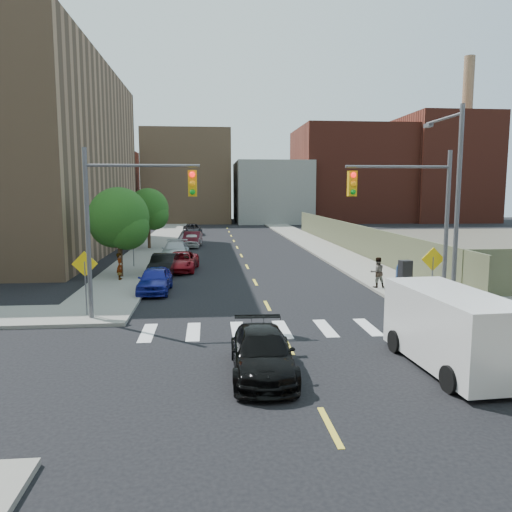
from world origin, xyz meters
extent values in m
plane|color=black|center=(0.00, 0.00, 0.00)|extent=(160.00, 160.00, 0.00)
cube|color=gray|center=(-7.75, 41.50, 0.07)|extent=(3.50, 73.00, 0.15)
cube|color=gray|center=(7.75, 41.50, 0.07)|extent=(3.50, 73.00, 0.15)
cube|color=#696E4D|center=(9.60, 28.00, 1.25)|extent=(0.12, 44.00, 2.50)
cube|color=#592319|center=(-22.00, 70.00, 6.00)|extent=(14.00, 18.00, 12.00)
cube|color=#8C6B4C|center=(-6.00, 72.00, 7.50)|extent=(14.00, 16.00, 15.00)
cube|color=gray|center=(8.00, 70.00, 5.00)|extent=(12.00, 16.00, 10.00)
cube|color=#592319|center=(22.00, 72.00, 8.00)|extent=(18.00, 18.00, 16.00)
cube|color=#592319|center=(38.00, 70.00, 9.00)|extent=(14.00, 16.00, 18.00)
cylinder|color=#8C6B4C|center=(42.00, 70.00, 14.00)|extent=(1.80, 1.80, 28.00)
cylinder|color=#59595E|center=(-7.50, 6.00, 3.50)|extent=(0.18, 0.18, 7.00)
cylinder|color=#59595E|center=(-5.25, 6.00, 6.30)|extent=(4.50, 0.12, 0.12)
cube|color=#E5A50C|center=(-3.30, 6.00, 5.60)|extent=(0.35, 0.30, 1.05)
cylinder|color=#59595E|center=(7.50, 6.00, 3.50)|extent=(0.18, 0.18, 7.00)
cylinder|color=#59595E|center=(5.25, 6.00, 6.30)|extent=(4.50, 0.12, 0.12)
cube|color=#E5A50C|center=(3.30, 6.00, 5.60)|extent=(0.35, 0.30, 1.05)
cylinder|color=#59595E|center=(8.20, 6.50, 4.50)|extent=(0.20, 0.20, 9.00)
cylinder|color=#59595E|center=(8.20, 8.20, 8.60)|extent=(0.12, 3.50, 0.12)
cube|color=#59595E|center=(8.20, 9.80, 8.50)|extent=(0.25, 0.60, 0.18)
cylinder|color=#59595E|center=(-7.80, 6.50, 1.20)|extent=(0.06, 0.06, 2.40)
cube|color=yellow|center=(-7.80, 6.50, 2.30)|extent=(1.06, 0.04, 1.06)
cylinder|color=#59595E|center=(7.20, 6.50, 1.20)|extent=(0.06, 0.06, 2.40)
cube|color=yellow|center=(7.20, 6.50, 2.30)|extent=(1.06, 0.04, 1.06)
cylinder|color=#59595E|center=(-7.80, 20.00, 1.20)|extent=(0.06, 0.06, 2.40)
cube|color=yellow|center=(-7.80, 20.00, 2.30)|extent=(1.06, 0.04, 1.06)
cylinder|color=#332114|center=(-8.00, 16.00, 1.32)|extent=(0.28, 0.28, 2.64)
sphere|color=#1C4D16|center=(-8.00, 16.00, 3.72)|extent=(3.60, 3.60, 3.60)
sphere|color=#1C4D16|center=(-7.50, 15.70, 3.12)|extent=(2.64, 2.64, 2.64)
sphere|color=#1C4D16|center=(-8.40, 16.40, 3.30)|extent=(2.88, 2.88, 2.88)
cylinder|color=#332114|center=(-8.00, 31.00, 1.32)|extent=(0.28, 0.28, 2.64)
sphere|color=#1C4D16|center=(-8.00, 31.00, 3.72)|extent=(3.60, 3.60, 3.60)
sphere|color=#1C4D16|center=(-7.50, 30.70, 3.12)|extent=(2.64, 2.64, 2.64)
sphere|color=#1C4D16|center=(-8.40, 31.40, 3.30)|extent=(2.88, 2.88, 2.88)
imported|color=navy|center=(-5.50, 11.61, 0.68)|extent=(1.70, 4.01, 1.35)
imported|color=black|center=(-5.50, 16.87, 0.68)|extent=(1.75, 4.21, 1.36)
imported|color=maroon|center=(-4.55, 18.59, 0.64)|extent=(2.49, 4.74, 1.27)
imported|color=#B0B4B8|center=(-5.26, 24.18, 0.70)|extent=(2.05, 4.88, 1.41)
imported|color=#BBBBBB|center=(-4.20, 32.55, 0.67)|extent=(1.90, 4.03, 1.33)
imported|color=#400C15|center=(-4.20, 32.97, 0.71)|extent=(1.87, 4.45, 1.43)
imported|color=black|center=(-4.58, 46.20, 0.65)|extent=(2.51, 4.82, 1.29)
imported|color=black|center=(-1.18, -0.60, 0.64)|extent=(1.94, 4.47, 1.28)
cube|color=silver|center=(4.50, -0.63, 1.24)|extent=(2.30, 5.28, 2.19)
cube|color=black|center=(4.38, 1.36, 1.54)|extent=(1.91, 1.30, 0.90)
cylinder|color=black|center=(3.45, 1.00, 0.35)|extent=(0.32, 0.77, 0.76)
cylinder|color=black|center=(5.34, 1.11, 0.35)|extent=(0.32, 0.77, 0.76)
cylinder|color=black|center=(3.66, -2.37, 0.35)|extent=(0.32, 0.77, 0.76)
cube|color=navy|center=(7.49, 10.69, 0.68)|extent=(0.63, 0.53, 1.06)
cylinder|color=navy|center=(7.49, 10.69, 1.23)|extent=(0.58, 0.36, 0.54)
cube|color=black|center=(6.70, 8.32, 1.07)|extent=(0.61, 0.53, 1.85)
imported|color=gray|center=(-7.85, 14.88, 0.93)|extent=(0.39, 0.58, 1.55)
imported|color=gray|center=(6.30, 11.10, 0.97)|extent=(0.82, 0.65, 1.63)
camera|label=1|loc=(-2.70, -14.48, 5.32)|focal=35.00mm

